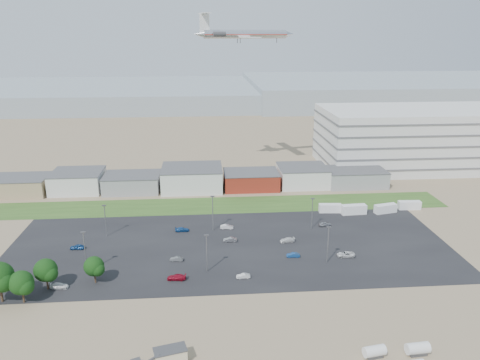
{
  "coord_description": "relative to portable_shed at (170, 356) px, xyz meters",
  "views": [
    {
      "loc": [
        -1.59,
        -96.32,
        55.57
      ],
      "look_at": [
        7.98,
        22.0,
        18.25
      ],
      "focal_mm": 35.0,
      "sensor_mm": 36.0,
      "label": 1
    }
  ],
  "objects": [
    {
      "name": "lightpole_front_l",
      "position": [
        -22.28,
        34.86,
        3.85
      ],
      "size": [
        1.25,
        0.52,
        10.61
      ],
      "primitive_type": null,
      "color": "slate",
      "rests_on": "ground"
    },
    {
      "name": "portable_shed",
      "position": [
        0.0,
        0.0,
        0.0
      ],
      "size": [
        6.33,
        4.33,
        2.91
      ],
      "primitive_type": null,
      "rotation": [
        0.0,
        0.0,
        0.25
      ],
      "color": "beige",
      "rests_on": "ground"
    },
    {
      "name": "box_trailer_a",
      "position": [
        47.29,
        69.4,
        -0.1
      ],
      "size": [
        7.37,
        2.76,
        2.71
      ],
      "primitive_type": null,
      "rotation": [
        0.0,
        0.0,
        -0.07
      ],
      "color": "silver",
      "rests_on": "ground"
    },
    {
      "name": "parked_car_7",
      "position": [
        13.48,
        49.42,
        -0.84
      ],
      "size": [
        3.8,
        1.51,
        1.23
      ],
      "primitive_type": "imported",
      "rotation": [
        0.0,
        0.0,
        -1.63
      ],
      "color": "#A5A5AA",
      "rests_on": "ground"
    },
    {
      "name": "ground",
      "position": [
        8.23,
        26.59,
        -1.45
      ],
      "size": [
        700.0,
        700.0,
        0.0
      ],
      "primitive_type": "plane",
      "color": "#836E53",
      "rests_on": "ground"
    },
    {
      "name": "tree_mid",
      "position": [
        -32.78,
        22.19,
        2.74
      ],
      "size": [
        5.59,
        5.59,
        8.38
      ],
      "primitive_type": null,
      "color": "black",
      "rests_on": "ground"
    },
    {
      "name": "storage_tank_nw",
      "position": [
        36.37,
        -1.24,
        -0.27
      ],
      "size": [
        4.24,
        2.62,
        2.38
      ],
      "primitive_type": null,
      "rotation": [
        0.0,
        0.0,
        0.17
      ],
      "color": "silver",
      "rests_on": "ground"
    },
    {
      "name": "box_trailer_b",
      "position": [
        54.41,
        67.25,
        0.05
      ],
      "size": [
        8.19,
        3.01,
        3.02
      ],
      "primitive_type": null,
      "rotation": [
        0.0,
        0.0,
        0.06
      ],
      "color": "silver",
      "rests_on": "ground"
    },
    {
      "name": "parked_car_12",
      "position": [
        29.38,
        47.97,
        -0.86
      ],
      "size": [
        4.24,
        2.04,
        1.19
      ],
      "primitive_type": "imported",
      "rotation": [
        0.0,
        0.0,
        -1.48
      ],
      "color": "silver",
      "rests_on": "ground"
    },
    {
      "name": "box_trailer_d",
      "position": [
        74.13,
        69.98,
        -0.09
      ],
      "size": [
        7.4,
        2.69,
        2.73
      ],
      "primitive_type": null,
      "rotation": [
        0.0,
        0.0,
        -0.06
      ],
      "color": "silver",
      "rests_on": "ground"
    },
    {
      "name": "parked_car_13",
      "position": [
        15.4,
        28.87,
        -0.91
      ],
      "size": [
        3.3,
        1.19,
        1.08
      ],
      "primitive_type": "imported",
      "rotation": [
        0.0,
        0.0,
        -1.56
      ],
      "color": "silver",
      "rests_on": "ground"
    },
    {
      "name": "parked_car_6",
      "position": [
        -0.11,
        57.65,
        -0.87
      ],
      "size": [
        4.07,
        1.68,
        1.18
      ],
      "primitive_type": "imported",
      "rotation": [
        0.0,
        0.0,
        1.58
      ],
      "color": "navy",
      "rests_on": "ground"
    },
    {
      "name": "hills_backdrop",
      "position": [
        48.23,
        341.59,
        3.05
      ],
      "size": [
        700.0,
        200.0,
        9.0
      ],
      "primitive_type": null,
      "color": "gray",
      "rests_on": "ground"
    },
    {
      "name": "tree_right",
      "position": [
        -29.35,
        27.47,
        2.74
      ],
      "size": [
        5.59,
        5.59,
        8.38
      ],
      "primitive_type": null,
      "color": "black",
      "rests_on": "ground"
    },
    {
      "name": "storage_tank_ne",
      "position": [
        44.39,
        -1.2,
        -0.19
      ],
      "size": [
        4.35,
        2.42,
        2.52
      ],
      "primitive_type": null,
      "rotation": [
        0.0,
        0.0,
        0.08
      ],
      "color": "silver",
      "rests_on": "ground"
    },
    {
      "name": "box_trailer_c",
      "position": [
        65.03,
        67.52,
        -0.07
      ],
      "size": [
        7.73,
        3.95,
        2.77
      ],
      "primitive_type": null,
      "rotation": [
        0.0,
        0.0,
        0.23
      ],
      "color": "silver",
      "rests_on": "ground"
    },
    {
      "name": "lightpole_back_r",
      "position": [
        38.18,
        56.6,
        3.33
      ],
      "size": [
        1.13,
        0.47,
        9.57
      ],
      "primitive_type": null,
      "color": "slate",
      "rests_on": "ground"
    },
    {
      "name": "lightpole_front_r",
      "position": [
        37.26,
        35.12,
        3.43
      ],
      "size": [
        1.15,
        0.48,
        9.78
      ],
      "primitive_type": null,
      "color": "slate",
      "rests_on": "ground"
    },
    {
      "name": "parking_garage",
      "position": [
        98.23,
        121.59,
        11.05
      ],
      "size": [
        80.0,
        40.0,
        25.0
      ],
      "primitive_type": "cube",
      "color": "silver",
      "rests_on": "ground"
    },
    {
      "name": "airliner",
      "position": [
        23.91,
        117.04,
        53.82
      ],
      "size": [
        45.72,
        36.12,
        11.96
      ],
      "primitive_type": null,
      "rotation": [
        0.0,
        0.0,
        0.23
      ],
      "color": "silver"
    },
    {
      "name": "parked_car_0",
      "position": [
        43.01,
        37.88,
        -0.82
      ],
      "size": [
        4.72,
        2.45,
        1.27
      ],
      "primitive_type": "imported",
      "rotation": [
        0.0,
        0.0,
        -1.65
      ],
      "color": "silver",
      "rests_on": "ground"
    },
    {
      "name": "parked_car_5",
      "position": [
        -27.81,
        48.04,
        -0.8
      ],
      "size": [
        3.95,
        1.78,
        1.31
      ],
      "primitive_type": "imported",
      "rotation": [
        0.0,
        0.0,
        -1.63
      ],
      "color": "navy",
      "rests_on": "ground"
    },
    {
      "name": "building_row",
      "position": [
        -8.77,
        97.59,
        2.55
      ],
      "size": [
        170.0,
        20.0,
        8.0
      ],
      "primitive_type": null,
      "color": "silver",
      "rests_on": "ground"
    },
    {
      "name": "parked_car_10",
      "position": [
        -26.86,
        27.61,
        -0.86
      ],
      "size": [
        4.23,
        1.98,
        1.19
      ],
      "primitive_type": "imported",
      "rotation": [
        0.0,
        0.0,
        1.49
      ],
      "color": "silver",
      "rests_on": "ground"
    },
    {
      "name": "lightpole_back_m",
      "position": [
        8.96,
        57.82,
        3.89
      ],
      "size": [
        1.26,
        0.52,
        10.69
      ],
      "primitive_type": null,
      "color": "slate",
      "rests_on": "ground"
    },
    {
      "name": "parked_car_4",
      "position": [
        -0.85,
        38.98,
        -0.9
      ],
      "size": [
        3.47,
        1.57,
        1.1
      ],
      "primitive_type": "imported",
      "rotation": [
        0.0,
        0.0,
        -1.69
      ],
      "color": "#595B5E",
      "rests_on": "ground"
    },
    {
      "name": "lightpole_back_l",
      "position": [
        -21.59,
        56.18,
        3.24
      ],
      "size": [
        1.1,
        0.46,
        9.38
      ],
      "primitive_type": null,
      "color": "slate",
      "rests_on": "ground"
    },
    {
      "name": "grass_strip",
      "position": [
        8.23,
        78.59,
        -1.44
      ],
      "size": [
        160.0,
        16.0,
        0.02
      ],
      "primitive_type": "cube",
      "color": "#2F511E",
      "rests_on": "ground"
    },
    {
      "name": "tree_near",
      "position": [
        -19.18,
        29.5,
        2.27
      ],
      "size": [
        4.97,
        4.97,
        7.45
      ],
      "primitive_type": null,
      "color": "black",
      "rests_on": "ground"
    },
    {
      "name": "parked_car_11",
      "position": [
        13.08,
        58.52,
        -0.82
      ],
      "size": [
        3.96,
        1.75,
        1.26
      ],
      "primitive_type": "imported",
      "rotation": [
        0.0,
        0.0,
        1.46
      ],
      "color": "silver",
      "rests_on": "ground"
    },
    {
      "name": "parked_car_1",
      "position": [
        29.27,
        38.71,
        -0.88
      ],
      "size": [
        3.55,
        1.46,
        1.14
      ],
      "primitive_type": "imported",
      "rotation": [
        0.0,
        0.0,
        -1.64
      ],
      "color": "navy",
      "rests_on": "ground"
    },
    {
      "name": "lightpole_front_m",
      "position": [
        6.88,
        32.75,
        3.42
      ],
      "size": [
        1.15,
        0.48,
        9.74
      ],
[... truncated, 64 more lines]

